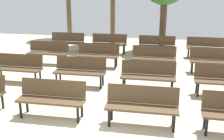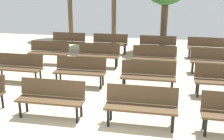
# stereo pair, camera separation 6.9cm
# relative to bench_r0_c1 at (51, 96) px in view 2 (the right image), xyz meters

# --- Properties ---
(bench_r0_c1) EXTENTS (1.60, 0.49, 0.87)m
(bench_r0_c1) POSITION_rel_bench_r0_c1_xyz_m (0.00, 0.00, 0.00)
(bench_r0_c1) COLOR #4C3823
(bench_r0_c1) RESTS_ON ground_plane
(bench_r0_c2) EXTENTS (1.60, 0.49, 0.87)m
(bench_r0_c2) POSITION_rel_bench_r0_c1_xyz_m (2.12, -0.02, 0.00)
(bench_r0_c2) COLOR #4C3823
(bench_r0_c2) RESTS_ON ground_plane
(bench_r1_c0) EXTENTS (1.61, 0.51, 0.87)m
(bench_r1_c0) POSITION_rel_bench_r0_c1_xyz_m (-2.05, 2.17, 0.00)
(bench_r1_c0) COLOR #4C3823
(bench_r1_c0) RESTS_ON ground_plane
(bench_r1_c1) EXTENTS (1.60, 0.49, 0.87)m
(bench_r1_c1) POSITION_rel_bench_r0_c1_xyz_m (0.03, 2.17, 0.00)
(bench_r1_c1) COLOR #4C3823
(bench_r1_c1) RESTS_ON ground_plane
(bench_r1_c2) EXTENTS (1.60, 0.49, 0.87)m
(bench_r1_c2) POSITION_rel_bench_r0_c1_xyz_m (2.13, 2.09, 0.00)
(bench_r1_c2) COLOR #4C3823
(bench_r1_c2) RESTS_ON ground_plane
(bench_r1_c3) EXTENTS (1.60, 0.48, 0.87)m
(bench_r1_c3) POSITION_rel_bench_r0_c1_xyz_m (4.24, 2.07, 0.00)
(bench_r1_c3) COLOR #4C3823
(bench_r1_c3) RESTS_ON ground_plane
(bench_r2_c0) EXTENTS (1.60, 0.49, 0.87)m
(bench_r2_c0) POSITION_rel_bench_r0_c1_xyz_m (-1.94, 4.34, 0.00)
(bench_r2_c0) COLOR #4C3823
(bench_r2_c0) RESTS_ON ground_plane
(bench_r2_c1) EXTENTS (1.60, 0.49, 0.87)m
(bench_r2_c1) POSITION_rel_bench_r0_c1_xyz_m (0.11, 4.30, 0.00)
(bench_r2_c1) COLOR #4C3823
(bench_r2_c1) RESTS_ON ground_plane
(bench_r2_c2) EXTENTS (1.61, 0.50, 0.87)m
(bench_r2_c2) POSITION_rel_bench_r0_c1_xyz_m (2.21, 4.24, 0.00)
(bench_r2_c2) COLOR #4C3823
(bench_r2_c2) RESTS_ON ground_plane
(bench_r2_c3) EXTENTS (1.61, 0.53, 0.87)m
(bench_r2_c3) POSITION_rel_bench_r0_c1_xyz_m (4.29, 4.21, 0.00)
(bench_r2_c3) COLOR #4C3823
(bench_r2_c3) RESTS_ON ground_plane
(bench_r3_c0) EXTENTS (1.61, 0.51, 0.87)m
(bench_r3_c0) POSITION_rel_bench_r0_c1_xyz_m (-1.90, 6.47, 0.00)
(bench_r3_c0) COLOR #4C3823
(bench_r3_c0) RESTS_ON ground_plane
(bench_r3_c1) EXTENTS (1.60, 0.49, 0.87)m
(bench_r3_c1) POSITION_rel_bench_r0_c1_xyz_m (0.10, 6.47, 0.00)
(bench_r3_c1) COLOR #4C3823
(bench_r3_c1) RESTS_ON ground_plane
(bench_r3_c2) EXTENTS (1.60, 0.49, 0.87)m
(bench_r3_c2) POSITION_rel_bench_r0_c1_xyz_m (2.26, 6.40, 0.00)
(bench_r3_c2) COLOR #4C3823
(bench_r3_c2) RESTS_ON ground_plane
(bench_r3_c3) EXTENTS (1.62, 0.55, 0.87)m
(bench_r3_c3) POSITION_rel_bench_r0_c1_xyz_m (4.33, 6.39, 0.00)
(bench_r3_c3) COLOR #4C3823
(bench_r3_c3) RESTS_ON ground_plane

